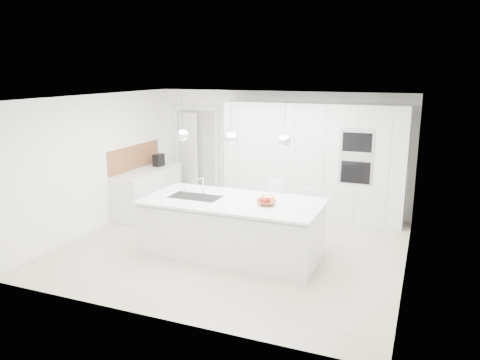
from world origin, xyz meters
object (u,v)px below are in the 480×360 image
at_px(island_base, 232,229).
at_px(bar_stool_left, 274,211).
at_px(fruit_bowl, 266,202).
at_px(bar_stool_right, 303,216).
at_px(espresso_machine, 159,160).

height_order(island_base, bar_stool_left, bar_stool_left).
xyz_separation_m(fruit_bowl, bar_stool_right, (0.35, 0.92, -0.46)).
height_order(espresso_machine, bar_stool_left, espresso_machine).
distance_m(espresso_machine, bar_stool_left, 3.15).
xyz_separation_m(espresso_machine, bar_stool_left, (2.94, -1.00, -0.52)).
relative_size(island_base, fruit_bowl, 9.09).
xyz_separation_m(espresso_machine, bar_stool_right, (3.46, -1.01, -0.55)).
height_order(island_base, fruit_bowl, fruit_bowl).
relative_size(espresso_machine, bar_stool_left, 0.26).
bearing_deg(fruit_bowl, island_base, 179.91).
bearing_deg(espresso_machine, bar_stool_left, -16.11).
height_order(fruit_bowl, bar_stool_right, fruit_bowl).
height_order(island_base, espresso_machine, espresso_machine).
bearing_deg(espresso_machine, fruit_bowl, -29.11).
xyz_separation_m(fruit_bowl, espresso_machine, (-3.11, 1.93, 0.09)).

